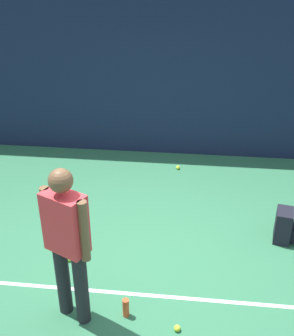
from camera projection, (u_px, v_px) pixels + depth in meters
ground_plane at (143, 254)px, 5.14m from camera, size 12.00×12.00×0.00m
back_fence at (164, 73)px, 7.09m from camera, size 10.00×0.10×2.99m
court_line at (136, 294)px, 4.53m from camera, size 9.00×0.05×0.00m
tennis_player at (67, 239)px, 3.84m from camera, size 0.49×0.37×1.70m
backpack at (284, 226)px, 5.30m from camera, size 0.32×0.33×0.44m
tennis_ball_near_player at (69, 259)px, 5.01m from camera, size 0.07×0.07×0.07m
tennis_ball_mid_court at (178, 167)px, 7.13m from camera, size 0.07×0.07×0.07m
tennis_ball_far_left at (177, 328)px, 4.08m from camera, size 0.07×0.07×0.07m
water_bottle at (126, 308)px, 4.22m from camera, size 0.07×0.07×0.21m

